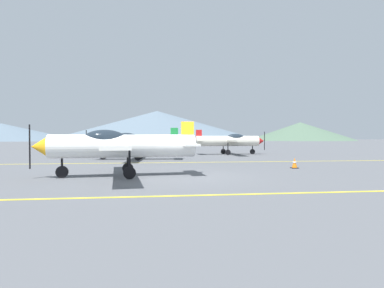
{
  "coord_description": "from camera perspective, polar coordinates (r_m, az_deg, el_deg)",
  "views": [
    {
      "loc": [
        -1.64,
        -14.27,
        1.74
      ],
      "look_at": [
        1.45,
        10.0,
        1.2
      ],
      "focal_mm": 30.0,
      "sensor_mm": 36.0,
      "label": 1
    }
  ],
  "objects": [
    {
      "name": "hill_left",
      "position": [
        168.27,
        -30.75,
        1.83
      ],
      "size": [
        67.83,
        67.83,
        7.83
      ],
      "primitive_type": "cone",
      "color": "slate",
      "rests_on": "ground_plane"
    },
    {
      "name": "airplane_mid",
      "position": [
        24.94,
        -10.37,
        0.41
      ],
      "size": [
        7.1,
        8.17,
        2.44
      ],
      "color": "silver",
      "rests_on": "ground_plane"
    },
    {
      "name": "ground_plane",
      "position": [
        14.47,
        -0.7,
        -5.65
      ],
      "size": [
        400.0,
        400.0,
        0.0
      ],
      "primitive_type": "plane",
      "color": "#54565B"
    },
    {
      "name": "traffic_cone_front",
      "position": [
        18.68,
        17.77,
        -3.25
      ],
      "size": [
        0.36,
        0.36,
        0.59
      ],
      "color": "black",
      "rests_on": "ground_plane"
    },
    {
      "name": "airplane_far",
      "position": [
        32.06,
        6.78,
        0.61
      ],
      "size": [
        7.03,
        8.12,
        2.44
      ],
      "color": "silver",
      "rests_on": "ground_plane"
    },
    {
      "name": "airplane_near",
      "position": [
        14.43,
        -13.04,
        -0.21
      ],
      "size": [
        7.12,
        8.18,
        2.44
      ],
      "color": "white",
      "rests_on": "ground_plane"
    },
    {
      "name": "hill_centerleft",
      "position": [
        129.88,
        -6.22,
        3.18
      ],
      "size": [
        86.05,
        86.05,
        12.17
      ],
      "primitive_type": "cone",
      "color": "slate",
      "rests_on": "ground_plane"
    },
    {
      "name": "hill_centerright",
      "position": [
        164.26,
        18.68,
        2.14
      ],
      "size": [
        51.24,
        51.24,
        8.84
      ],
      "primitive_type": "cone",
      "color": "#4C6651",
      "rests_on": "ground_plane"
    },
    {
      "name": "apron_line_far",
      "position": [
        21.76,
        -2.92,
        -3.31
      ],
      "size": [
        80.0,
        0.16,
        0.01
      ],
      "primitive_type": "cube",
      "color": "yellow",
      "rests_on": "ground_plane"
    },
    {
      "name": "apron_line_near",
      "position": [
        9.68,
        2.67,
        -9.08
      ],
      "size": [
        80.0,
        0.16,
        0.01
      ],
      "primitive_type": "cube",
      "color": "yellow",
      "rests_on": "ground_plane"
    }
  ]
}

